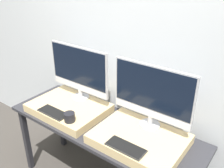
{
  "coord_description": "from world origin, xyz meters",
  "views": [
    {
      "loc": [
        1.15,
        -1.09,
        2.07
      ],
      "look_at": [
        0.0,
        0.45,
        1.13
      ],
      "focal_mm": 40.0,
      "sensor_mm": 36.0,
      "label": 1
    }
  ],
  "objects_px": {
    "keyboard_right": "(126,147)",
    "monitor_left": "(79,70)",
    "monitor_right": "(152,94)",
    "mug": "(70,117)",
    "keyboard_left": "(53,112)"
  },
  "relations": [
    {
      "from": "monitor_right",
      "to": "keyboard_right",
      "type": "distance_m",
      "value": 0.45
    },
    {
      "from": "mug",
      "to": "keyboard_right",
      "type": "bearing_deg",
      "value": -0.0
    },
    {
      "from": "keyboard_left",
      "to": "mug",
      "type": "xyz_separation_m",
      "value": [
        0.21,
        0.0,
        0.03
      ]
    },
    {
      "from": "monitor_right",
      "to": "mug",
      "type": "bearing_deg",
      "value": -148.21
    },
    {
      "from": "keyboard_left",
      "to": "monitor_left",
      "type": "bearing_deg",
      "value": 90.0
    },
    {
      "from": "monitor_left",
      "to": "monitor_right",
      "type": "distance_m",
      "value": 0.77
    },
    {
      "from": "monitor_left",
      "to": "mug",
      "type": "distance_m",
      "value": 0.48
    },
    {
      "from": "monitor_right",
      "to": "keyboard_right",
      "type": "relative_size",
      "value": 2.29
    },
    {
      "from": "keyboard_right",
      "to": "monitor_left",
      "type": "bearing_deg",
      "value": 155.62
    },
    {
      "from": "keyboard_right",
      "to": "mug",
      "type": "bearing_deg",
      "value": 180.0
    },
    {
      "from": "monitor_left",
      "to": "keyboard_left",
      "type": "xyz_separation_m",
      "value": [
        0.0,
        -0.35,
        -0.28
      ]
    },
    {
      "from": "monitor_left",
      "to": "monitor_right",
      "type": "relative_size",
      "value": 1.0
    },
    {
      "from": "monitor_left",
      "to": "keyboard_left",
      "type": "relative_size",
      "value": 2.29
    },
    {
      "from": "keyboard_left",
      "to": "mug",
      "type": "relative_size",
      "value": 3.19
    },
    {
      "from": "monitor_left",
      "to": "keyboard_right",
      "type": "relative_size",
      "value": 2.29
    }
  ]
}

